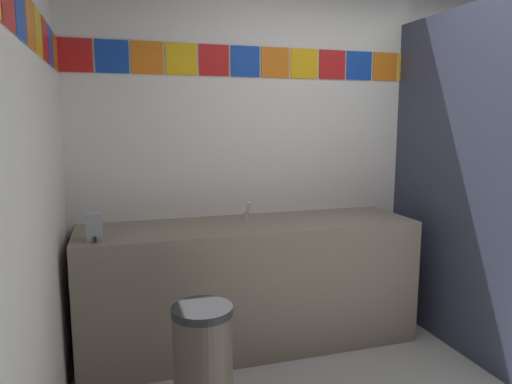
# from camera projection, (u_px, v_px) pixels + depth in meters

# --- Properties ---
(wall_back) EXTENTS (4.18, 0.09, 2.86)m
(wall_back) POSITION_uv_depth(u_px,v_px,m) (354.00, 132.00, 3.59)
(wall_back) COLOR white
(wall_back) RESTS_ON ground_plane
(vanity_counter) EXTENTS (2.22, 0.60, 0.85)m
(vanity_counter) POSITION_uv_depth(u_px,v_px,m) (251.00, 284.00, 3.15)
(vanity_counter) COLOR gray
(vanity_counter) RESTS_ON ground_plane
(faucet_center) EXTENTS (0.04, 0.10, 0.14)m
(faucet_center) POSITION_uv_depth(u_px,v_px,m) (247.00, 213.00, 3.16)
(faucet_center) COLOR silver
(faucet_center) RESTS_ON vanity_counter
(soap_dispenser) EXTENTS (0.09, 0.09, 0.16)m
(soap_dispenser) POSITION_uv_depth(u_px,v_px,m) (95.00, 227.00, 2.62)
(soap_dispenser) COLOR gray
(soap_dispenser) RESTS_ON vanity_counter
(stall_divider) EXTENTS (0.92, 1.37, 2.23)m
(stall_divider) POSITION_uv_depth(u_px,v_px,m) (509.00, 187.00, 2.87)
(stall_divider) COLOR #33384C
(stall_divider) RESTS_ON ground_plane
(toilet) EXTENTS (0.39, 0.49, 0.74)m
(toilet) POSITION_uv_depth(u_px,v_px,m) (490.00, 279.00, 3.61)
(toilet) COLOR white
(toilet) RESTS_ON ground_plane
(trash_bin) EXTENTS (0.30, 0.30, 0.64)m
(trash_bin) POSITION_uv_depth(u_px,v_px,m) (203.00, 368.00, 2.28)
(trash_bin) COLOR brown
(trash_bin) RESTS_ON ground_plane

